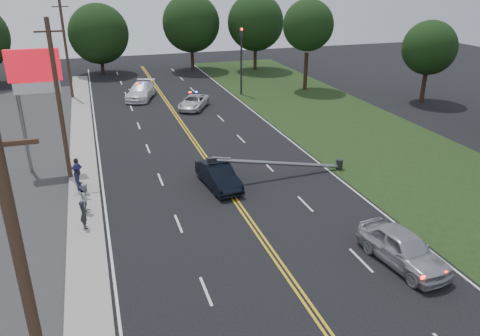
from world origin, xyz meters
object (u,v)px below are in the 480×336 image
object	(u,v)px
utility_pole_mid	(59,102)
bystander_c	(78,177)
traffic_signal	(241,55)
bystander_b	(86,198)
fallen_streetlight	(286,163)
pylon_sign	(36,81)
utility_pole_near	(31,313)
waiting_sedan	(403,248)
bystander_d	(77,172)
utility_pole_far	(66,49)
emergency_a	(194,102)
emergency_b	(141,91)
bystander_a	(84,215)
crashed_sedan	(218,176)

from	to	relation	value
utility_pole_mid	bystander_c	bearing A→B (deg)	-76.05
traffic_signal	bystander_b	world-z (taller)	traffic_signal
utility_pole_mid	fallen_streetlight	bearing A→B (deg)	-16.64
traffic_signal	utility_pole_mid	world-z (taller)	utility_pole_mid
pylon_sign	fallen_streetlight	size ratio (longest dim) A/B	0.85
pylon_sign	utility_pole_mid	world-z (taller)	utility_pole_mid
utility_pole_near	waiting_sedan	bearing A→B (deg)	19.84
waiting_sedan	bystander_d	bearing A→B (deg)	128.97
utility_pole_far	bystander_c	size ratio (longest dim) A/B	5.92
emergency_a	fallen_streetlight	bearing A→B (deg)	-53.61
utility_pole_near	emergency_b	bearing A→B (deg)	80.11
traffic_signal	utility_pole_far	bearing A→B (deg)	167.11
waiting_sedan	bystander_c	bearing A→B (deg)	130.48
bystander_b	bystander_a	bearing A→B (deg)	-162.79
utility_pole_near	emergency_b	world-z (taller)	utility_pole_near
bystander_a	bystander_b	size ratio (longest dim) A/B	0.90
crashed_sedan	bystander_a	bearing A→B (deg)	-166.18
bystander_a	pylon_sign	bearing A→B (deg)	-0.57
waiting_sedan	emergency_a	xyz separation A→B (m)	(-3.21, 28.76, -0.17)
utility_pole_far	bystander_b	size ratio (longest dim) A/B	5.86
utility_pole_near	bystander_b	xyz separation A→B (m)	(0.97, 14.67, -4.11)
pylon_sign	bystander_a	world-z (taller)	pylon_sign
pylon_sign	bystander_c	xyz separation A→B (m)	(1.86, -4.26, -5.03)
fallen_streetlight	emergency_a	distance (m)	18.12
bystander_a	bystander_b	distance (m)	1.82
pylon_sign	emergency_a	size ratio (longest dim) A/B	1.74
crashed_sedan	utility_pole_far	bearing A→B (deg)	101.86
emergency_a	bystander_d	xyz separation A→B (m)	(-10.78, -15.55, 0.37)
fallen_streetlight	emergency_b	bearing A→B (deg)	105.52
crashed_sedan	utility_pole_near	bearing A→B (deg)	-125.73
fallen_streetlight	emergency_b	distance (m)	24.32
traffic_signal	bystander_b	distance (m)	28.77
bystander_a	waiting_sedan	bearing A→B (deg)	-132.60
utility_pole_far	emergency_b	xyz separation A→B (m)	(6.88, -2.56, -4.27)
pylon_sign	fallen_streetlight	bearing A→B (deg)	-22.22
pylon_sign	utility_pole_far	bearing A→B (deg)	86.28
utility_pole_near	utility_pole_mid	size ratio (longest dim) A/B	1.00
traffic_signal	bystander_a	xyz separation A→B (m)	(-16.69, -25.14, -3.32)
bystander_b	bystander_c	world-z (taller)	bystander_b
waiting_sedan	bystander_a	world-z (taller)	bystander_a
fallen_streetlight	utility_pole_mid	bearing A→B (deg)	163.36
utility_pole_near	crashed_sedan	xyz separation A→B (m)	(8.79, 15.84, -4.35)
waiting_sedan	bystander_c	distance (m)	18.73
utility_pole_far	bystander_a	xyz separation A→B (m)	(0.81, -29.15, -4.20)
bystander_d	utility_pole_far	bearing A→B (deg)	-3.30
pylon_sign	bystander_a	size ratio (longest dim) A/B	5.23
fallen_streetlight	bystander_a	bearing A→B (deg)	-165.96
utility_pole_near	emergency_b	xyz separation A→B (m)	(6.88, 39.44, -4.27)
fallen_streetlight	bystander_d	xyz separation A→B (m)	(-12.86, 2.45, 0.09)
waiting_sedan	bystander_a	xyz separation A→B (m)	(-13.71, 7.62, 0.08)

